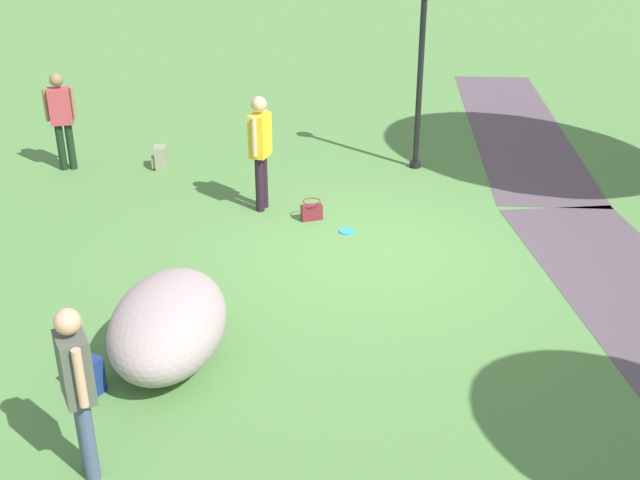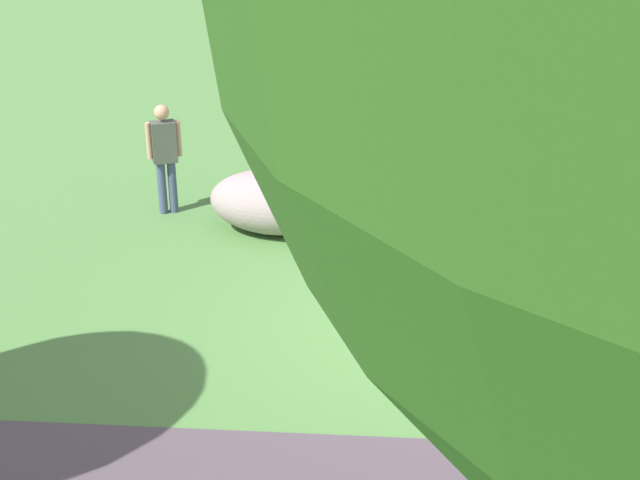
{
  "view_description": "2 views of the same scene",
  "coord_description": "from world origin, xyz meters",
  "px_view_note": "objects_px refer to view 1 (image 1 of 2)",
  "views": [
    {
      "loc": [
        9.82,
        0.95,
        5.02
      ],
      "look_at": [
        1.53,
        -0.54,
        0.9
      ],
      "focal_mm": 44.82,
      "sensor_mm": 36.0,
      "label": 1
    },
    {
      "loc": [
        -1.59,
        8.52,
        4.92
      ],
      "look_at": [
        1.36,
        0.47,
        1.1
      ],
      "focal_mm": 47.46,
      "sensor_mm": 36.0,
      "label": 2
    }
  ],
  "objects_px": {
    "woman_with_handbag": "(260,145)",
    "handbag_on_grass": "(312,211)",
    "lamp_post": "(421,55)",
    "passerby_on_path": "(61,115)",
    "frisbee_on_grass": "(347,231)",
    "spare_backpack_on_lawn": "(160,158)",
    "lawn_boulder": "(168,324)",
    "man_near_boulder": "(77,382)",
    "backpack_by_boulder": "(88,376)"
  },
  "relations": [
    {
      "from": "spare_backpack_on_lawn",
      "to": "frisbee_on_grass",
      "type": "bearing_deg",
      "value": 61.06
    },
    {
      "from": "man_near_boulder",
      "to": "spare_backpack_on_lawn",
      "type": "bearing_deg",
      "value": -164.17
    },
    {
      "from": "man_near_boulder",
      "to": "passerby_on_path",
      "type": "relative_size",
      "value": 1.0
    },
    {
      "from": "woman_with_handbag",
      "to": "spare_backpack_on_lawn",
      "type": "relative_size",
      "value": 4.47
    },
    {
      "from": "spare_backpack_on_lawn",
      "to": "lawn_boulder",
      "type": "bearing_deg",
      "value": 21.54
    },
    {
      "from": "backpack_by_boulder",
      "to": "man_near_boulder",
      "type": "bearing_deg",
      "value": 25.5
    },
    {
      "from": "woman_with_handbag",
      "to": "handbag_on_grass",
      "type": "bearing_deg",
      "value": 72.09
    },
    {
      "from": "lawn_boulder",
      "to": "woman_with_handbag",
      "type": "xyz_separation_m",
      "value": [
        -4.15,
        -0.01,
        0.59
      ]
    },
    {
      "from": "lawn_boulder",
      "to": "man_near_boulder",
      "type": "xyz_separation_m",
      "value": [
        1.82,
        -0.1,
        0.53
      ]
    },
    {
      "from": "backpack_by_boulder",
      "to": "spare_backpack_on_lawn",
      "type": "xyz_separation_m",
      "value": [
        -6.25,
        -1.56,
        0.0
      ]
    },
    {
      "from": "lawn_boulder",
      "to": "frisbee_on_grass",
      "type": "xyz_separation_m",
      "value": [
        -3.55,
        1.41,
        -0.44
      ]
    },
    {
      "from": "spare_backpack_on_lawn",
      "to": "passerby_on_path",
      "type": "bearing_deg",
      "value": -78.55
    },
    {
      "from": "spare_backpack_on_lawn",
      "to": "woman_with_handbag",
      "type": "bearing_deg",
      "value": 57.49
    },
    {
      "from": "handbag_on_grass",
      "to": "passerby_on_path",
      "type": "bearing_deg",
      "value": -106.3
    },
    {
      "from": "man_near_boulder",
      "to": "lamp_post",
      "type": "bearing_deg",
      "value": 164.36
    },
    {
      "from": "woman_with_handbag",
      "to": "handbag_on_grass",
      "type": "relative_size",
      "value": 4.86
    },
    {
      "from": "passerby_on_path",
      "to": "handbag_on_grass",
      "type": "height_order",
      "value": "passerby_on_path"
    },
    {
      "from": "woman_with_handbag",
      "to": "backpack_by_boulder",
      "type": "distance_m",
      "value": 4.97
    },
    {
      "from": "lamp_post",
      "to": "frisbee_on_grass",
      "type": "relative_size",
      "value": 13.69
    },
    {
      "from": "woman_with_handbag",
      "to": "passerby_on_path",
      "type": "distance_m",
      "value": 3.9
    },
    {
      "from": "passerby_on_path",
      "to": "frisbee_on_grass",
      "type": "relative_size",
      "value": 7.36
    },
    {
      "from": "man_near_boulder",
      "to": "frisbee_on_grass",
      "type": "bearing_deg",
      "value": 164.29
    },
    {
      "from": "lawn_boulder",
      "to": "passerby_on_path",
      "type": "bearing_deg",
      "value": -144.28
    },
    {
      "from": "lawn_boulder",
      "to": "lamp_post",
      "type": "bearing_deg",
      "value": 161.03
    },
    {
      "from": "passerby_on_path",
      "to": "lamp_post",
      "type": "bearing_deg",
      "value": 101.12
    },
    {
      "from": "lamp_post",
      "to": "woman_with_handbag",
      "type": "height_order",
      "value": "lamp_post"
    },
    {
      "from": "lamp_post",
      "to": "spare_backpack_on_lawn",
      "type": "relative_size",
      "value": 7.87
    },
    {
      "from": "passerby_on_path",
      "to": "frisbee_on_grass",
      "type": "height_order",
      "value": "passerby_on_path"
    },
    {
      "from": "man_near_boulder",
      "to": "backpack_by_boulder",
      "type": "distance_m",
      "value": 1.47
    },
    {
      "from": "lawn_boulder",
      "to": "frisbee_on_grass",
      "type": "height_order",
      "value": "lawn_boulder"
    },
    {
      "from": "man_near_boulder",
      "to": "spare_backpack_on_lawn",
      "type": "height_order",
      "value": "man_near_boulder"
    },
    {
      "from": "woman_with_handbag",
      "to": "spare_backpack_on_lawn",
      "type": "bearing_deg",
      "value": -122.51
    },
    {
      "from": "lamp_post",
      "to": "frisbee_on_grass",
      "type": "bearing_deg",
      "value": -15.5
    },
    {
      "from": "lamp_post",
      "to": "man_near_boulder",
      "type": "xyz_separation_m",
      "value": [
        8.21,
        -2.3,
        -0.98
      ]
    },
    {
      "from": "passerby_on_path",
      "to": "backpack_by_boulder",
      "type": "distance_m",
      "value": 6.75
    },
    {
      "from": "lamp_post",
      "to": "spare_backpack_on_lawn",
      "type": "xyz_separation_m",
      "value": [
        0.85,
        -4.39,
        -1.77
      ]
    },
    {
      "from": "lawn_boulder",
      "to": "woman_with_handbag",
      "type": "height_order",
      "value": "woman_with_handbag"
    },
    {
      "from": "man_near_boulder",
      "to": "spare_backpack_on_lawn",
      "type": "xyz_separation_m",
      "value": [
        -7.36,
        -2.09,
        -0.79
      ]
    },
    {
      "from": "passerby_on_path",
      "to": "woman_with_handbag",
      "type": "bearing_deg",
      "value": 74.06
    },
    {
      "from": "man_near_boulder",
      "to": "woman_with_handbag",
      "type": "bearing_deg",
      "value": 179.13
    },
    {
      "from": "lamp_post",
      "to": "lawn_boulder",
      "type": "distance_m",
      "value": 6.93
    },
    {
      "from": "frisbee_on_grass",
      "to": "lamp_post",
      "type": "bearing_deg",
      "value": 164.5
    },
    {
      "from": "passerby_on_path",
      "to": "lawn_boulder",
      "type": "bearing_deg",
      "value": 35.72
    },
    {
      "from": "man_near_boulder",
      "to": "handbag_on_grass",
      "type": "distance_m",
      "value": 5.84
    },
    {
      "from": "spare_backpack_on_lawn",
      "to": "frisbee_on_grass",
      "type": "relative_size",
      "value": 1.74
    },
    {
      "from": "lamp_post",
      "to": "spare_backpack_on_lawn",
      "type": "distance_m",
      "value": 4.81
    },
    {
      "from": "passerby_on_path",
      "to": "backpack_by_boulder",
      "type": "bearing_deg",
      "value": 27.8
    },
    {
      "from": "woman_with_handbag",
      "to": "spare_backpack_on_lawn",
      "type": "height_order",
      "value": "woman_with_handbag"
    },
    {
      "from": "woman_with_handbag",
      "to": "passerby_on_path",
      "type": "bearing_deg",
      "value": -105.94
    },
    {
      "from": "backpack_by_boulder",
      "to": "spare_backpack_on_lawn",
      "type": "distance_m",
      "value": 6.44
    }
  ]
}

